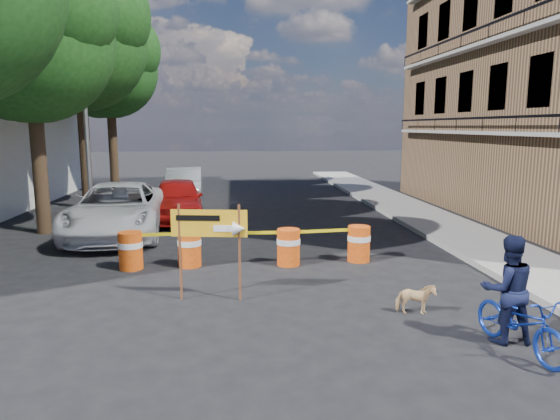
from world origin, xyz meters
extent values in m
plane|color=black|center=(0.00, 0.00, 0.00)|extent=(120.00, 120.00, 0.00)
cube|color=gray|center=(6.20, 6.00, 0.07)|extent=(2.40, 40.00, 0.15)
cylinder|color=#332316|center=(-6.80, 7.00, 2.38)|extent=(0.44, 0.44, 4.76)
sphere|color=#154112|center=(-6.80, 7.00, 5.95)|extent=(5.00, 5.00, 5.00)
sphere|color=#154112|center=(-5.92, 6.50, 6.80)|extent=(3.75, 3.75, 3.75)
sphere|color=#154112|center=(-7.55, 7.62, 5.27)|extent=(3.50, 3.50, 3.50)
cylinder|color=#332316|center=(-6.80, 12.00, 2.66)|extent=(0.44, 0.44, 5.32)
sphere|color=#154112|center=(-6.80, 12.00, 6.65)|extent=(5.40, 5.40, 5.40)
sphere|color=#154112|center=(-5.85, 11.46, 7.60)|extent=(4.05, 4.05, 4.05)
sphere|color=#154112|center=(-7.61, 12.68, 5.89)|extent=(3.78, 3.78, 3.78)
cylinder|color=#332316|center=(-6.80, 17.00, 2.46)|extent=(0.44, 0.44, 4.93)
sphere|color=#154112|center=(-6.80, 17.00, 6.16)|extent=(4.80, 4.80, 4.80)
sphere|color=#154112|center=(-5.96, 16.52, 7.04)|extent=(3.60, 3.60, 3.60)
sphere|color=#154112|center=(-7.52, 17.60, 5.46)|extent=(3.36, 3.36, 3.36)
cylinder|color=gray|center=(-6.00, 9.50, 4.00)|extent=(0.16, 0.16, 8.00)
cylinder|color=#DE3E0D|center=(-3.24, 2.56, 0.45)|extent=(0.56, 0.56, 0.90)
cylinder|color=white|center=(-3.24, 2.56, 0.60)|extent=(0.58, 0.58, 0.14)
cylinder|color=#DE3E0D|center=(-1.87, 2.66, 0.45)|extent=(0.56, 0.56, 0.90)
cylinder|color=white|center=(-1.87, 2.66, 0.60)|extent=(0.58, 0.58, 0.14)
cylinder|color=#DE3E0D|center=(0.54, 2.54, 0.45)|extent=(0.56, 0.56, 0.90)
cylinder|color=white|center=(0.54, 2.54, 0.60)|extent=(0.58, 0.58, 0.14)
cylinder|color=#DE3E0D|center=(2.35, 2.72, 0.45)|extent=(0.56, 0.56, 0.90)
cylinder|color=white|center=(2.35, 2.72, 0.60)|extent=(0.58, 0.58, 0.14)
cylinder|color=#592D19|center=(-1.84, 0.29, 0.95)|extent=(0.05, 0.05, 1.90)
cylinder|color=#592D19|center=(-0.69, 0.12, 0.95)|extent=(0.05, 0.05, 1.90)
cube|color=orange|center=(-1.27, 0.21, 1.53)|extent=(1.47, 0.25, 0.53)
cube|color=white|center=(-0.98, 0.14, 1.44)|extent=(0.42, 0.07, 0.13)
cone|color=white|center=(-0.69, 0.10, 1.44)|extent=(0.27, 0.31, 0.28)
cube|color=black|center=(-1.48, 0.22, 1.64)|extent=(0.84, 0.14, 0.11)
imported|color=black|center=(3.44, -2.19, 0.86)|extent=(0.88, 0.71, 1.73)
imported|color=#1432A9|center=(3.45, -2.56, 0.90)|extent=(0.81, 1.05, 1.80)
imported|color=#E6BE84|center=(2.45, -0.93, 0.29)|extent=(0.73, 0.42, 0.58)
imported|color=silver|center=(-4.36, 6.42, 0.81)|extent=(2.96, 5.96, 1.62)
imported|color=#AA100E|center=(-2.80, 8.87, 0.76)|extent=(2.19, 4.62, 1.53)
imported|color=#B6BABE|center=(-3.01, 13.96, 0.74)|extent=(1.80, 4.59, 1.49)
camera|label=1|loc=(-0.82, -9.27, 3.37)|focal=32.00mm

